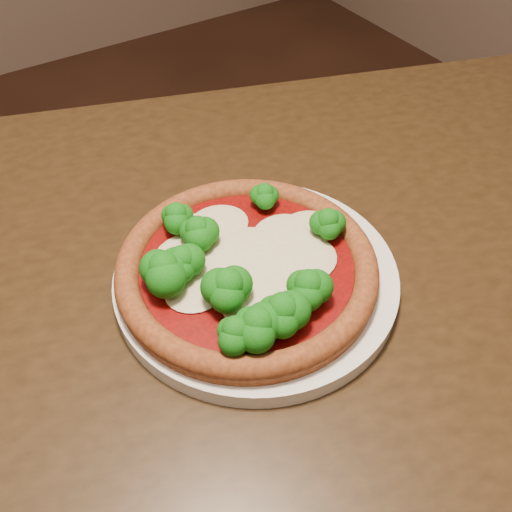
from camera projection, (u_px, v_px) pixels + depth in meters
dining_table at (208, 373)px, 0.61m from camera, size 1.50×1.22×0.75m
plate at (256, 277)px, 0.58m from camera, size 0.28×0.28×0.02m
pizza at (245, 268)px, 0.55m from camera, size 0.26×0.26×0.06m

